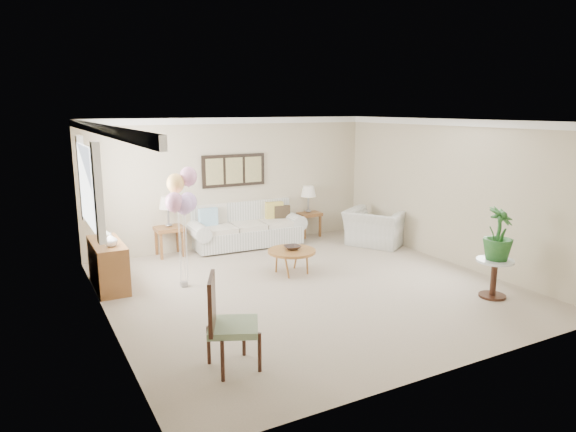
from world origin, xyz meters
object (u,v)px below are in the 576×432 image
object	(u,v)px
armchair	(375,228)
balloon_cluster	(182,194)
accent_chair	(226,321)
sofa	(246,229)
coffee_table	(292,252)

from	to	relation	value
armchair	balloon_cluster	distance (m)	4.42
accent_chair	balloon_cluster	xyz separation A→B (m)	(0.40, 2.78, 0.93)
sofa	accent_chair	xyz separation A→B (m)	(-2.25, -4.63, 0.21)
armchair	balloon_cluster	size ratio (longest dim) A/B	0.60
coffee_table	balloon_cluster	xyz separation A→B (m)	(-1.80, 0.21, 1.11)
coffee_table	armchair	xyz separation A→B (m)	(2.43, 0.83, -0.02)
balloon_cluster	sofa	bearing A→B (deg)	44.90
coffee_table	accent_chair	bearing A→B (deg)	-130.63
sofa	coffee_table	size ratio (longest dim) A/B	2.96
armchair	accent_chair	distance (m)	5.75
sofa	armchair	xyz separation A→B (m)	(2.38, -1.22, 0.02)
sofa	accent_chair	size ratio (longest dim) A/B	2.25
armchair	balloon_cluster	xyz separation A→B (m)	(-4.23, -0.62, 1.12)
balloon_cluster	armchair	bearing A→B (deg)	8.32
coffee_table	armchair	distance (m)	2.57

